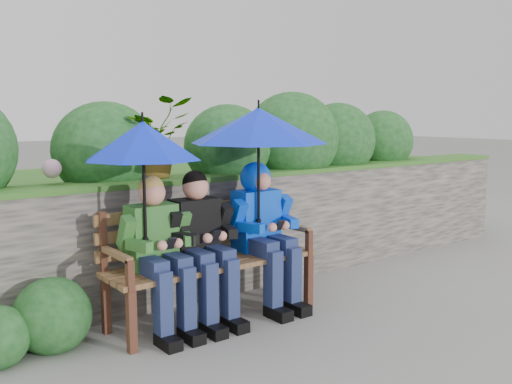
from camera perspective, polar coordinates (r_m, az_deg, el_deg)
ground at (r=4.53m, az=0.78°, el=-12.12°), size 60.00×60.00×0.00m
garden_backdrop at (r=5.62m, az=-10.04°, el=-1.62°), size 8.00×2.86×1.80m
park_bench at (r=4.38m, az=-4.78°, el=-6.05°), size 1.66×0.49×0.88m
boy_left at (r=4.06m, az=-9.72°, el=-5.45°), size 0.51×0.59×1.12m
boy_middle at (r=4.23m, az=-5.42°, el=-4.75°), size 0.52×0.60×1.13m
boy_right at (r=4.55m, az=0.73°, el=-3.08°), size 0.54×0.65×1.16m
umbrella_left at (r=3.90m, az=-11.24°, el=5.04°), size 0.80×0.80×0.89m
umbrella_right at (r=4.39m, az=0.26°, el=6.64°), size 1.06×1.06×0.96m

